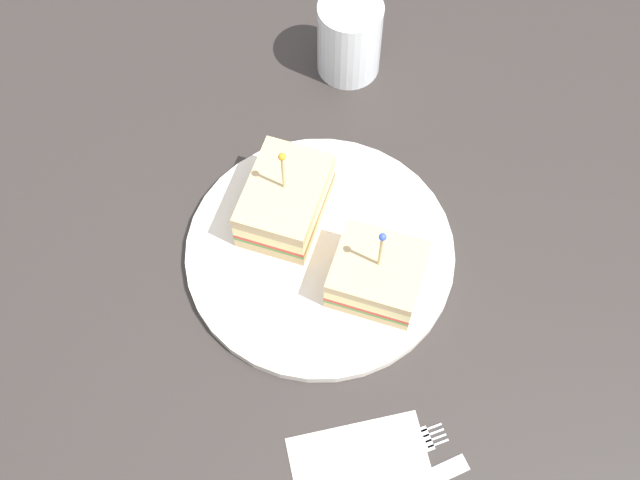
{
  "coord_description": "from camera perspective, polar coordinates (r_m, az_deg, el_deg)",
  "views": [
    {
      "loc": [
        -36.25,
        -3.12,
        71.48
      ],
      "look_at": [
        0.0,
        0.0,
        3.07
      ],
      "focal_mm": 45.41,
      "sensor_mm": 36.0,
      "label": 1
    }
  ],
  "objects": [
    {
      "name": "sandwich_half_back",
      "position": [
        0.76,
        4.06,
        -2.43
      ],
      "size": [
        9.08,
        9.63,
        10.0
      ],
      "color": "tan",
      "rests_on": "plate"
    },
    {
      "name": "drink_glass",
      "position": [
        0.91,
        2.07,
        13.81
      ],
      "size": [
        7.01,
        7.01,
        9.14
      ],
      "color": "gold",
      "rests_on": "ground_plane"
    },
    {
      "name": "fork",
      "position": [
        0.74,
        5.55,
        -14.45
      ],
      "size": [
        5.94,
        11.0,
        0.35
      ],
      "color": "silver",
      "rests_on": "ground_plane"
    },
    {
      "name": "plate",
      "position": [
        0.8,
        0.0,
        -0.85
      ],
      "size": [
        26.47,
        26.47,
        1.07
      ],
      "primitive_type": "cylinder",
      "color": "silver",
      "rests_on": "ground_plane"
    },
    {
      "name": "ground_plane",
      "position": [
        0.81,
        0.0,
        -1.35
      ],
      "size": [
        117.37,
        117.37,
        2.0
      ],
      "primitive_type": "cube",
      "color": "#2D2826"
    },
    {
      "name": "sandwich_half_front",
      "position": [
        0.79,
        -2.47,
        2.81
      ],
      "size": [
        11.44,
        9.23,
        10.54
      ],
      "color": "tan",
      "rests_on": "plate"
    }
  ]
}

